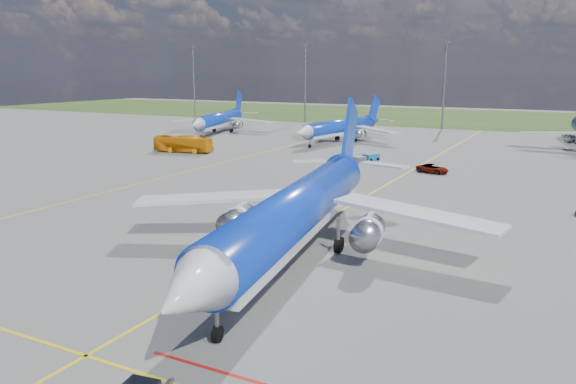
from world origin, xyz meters
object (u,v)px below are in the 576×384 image
at_px(bg_jet_nnw, 340,142).
at_px(service_car_a, 334,169).
at_px(apron_bus, 183,144).
at_px(service_car_b, 433,169).
at_px(main_airliner, 297,259).
at_px(bg_jet_nw, 220,133).
at_px(baggage_tug_c, 367,158).

height_order(bg_jet_nnw, service_car_a, bg_jet_nnw).
height_order(bg_jet_nnw, apron_bus, bg_jet_nnw).
relative_size(bg_jet_nnw, service_car_a, 8.04).
xyz_separation_m(apron_bus, service_car_a, (34.01, -7.98, -0.83)).
bearing_deg(service_car_b, main_airliner, -165.50).
relative_size(bg_jet_nw, baggage_tug_c, 6.53).
height_order(bg_jet_nw, service_car_a, bg_jet_nw).
height_order(bg_jet_nw, service_car_b, bg_jet_nw).
xyz_separation_m(apron_bus, service_car_b, (46.68, -0.14, -0.91)).
bearing_deg(apron_bus, service_car_b, -99.27).
relative_size(apron_bus, baggage_tug_c, 2.03).
xyz_separation_m(bg_jet_nnw, baggage_tug_c, (14.00, -22.21, 0.57)).
height_order(bg_jet_nw, apron_bus, bg_jet_nw).
bearing_deg(service_car_b, baggage_tug_c, 79.67).
height_order(bg_jet_nw, bg_jet_nnw, bg_jet_nw).
bearing_deg(service_car_a, main_airliner, -72.54).
relative_size(bg_jet_nnw, baggage_tug_c, 6.31).
xyz_separation_m(main_airliner, service_car_b, (0.38, 44.48, 0.66)).
distance_m(bg_jet_nnw, main_airliner, 77.12).
distance_m(bg_jet_nw, main_airliner, 95.77).
height_order(bg_jet_nnw, main_airliner, main_airliner).
bearing_deg(baggage_tug_c, service_car_a, -68.93).
relative_size(bg_jet_nw, service_car_a, 8.32).
relative_size(main_airliner, apron_bus, 3.98).
height_order(main_airliner, service_car_a, main_airliner).
relative_size(bg_jet_nnw, main_airliner, 0.78).
xyz_separation_m(bg_jet_nw, service_car_a, (46.87, -38.67, 0.74)).
xyz_separation_m(bg_jet_nw, baggage_tug_c, (47.09, -24.94, 0.57)).
relative_size(apron_bus, service_car_a, 2.59).
xyz_separation_m(bg_jet_nnw, service_car_a, (13.78, -35.94, 0.74)).
distance_m(bg_jet_nnw, service_car_b, 38.60).
bearing_deg(main_airliner, bg_jet_nnw, 100.48).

